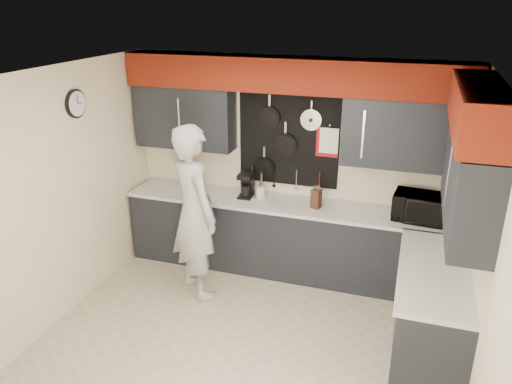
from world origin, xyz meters
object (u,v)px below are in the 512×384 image
(knife_block, at_px, (316,199))
(utensil_crock, at_px, (260,192))
(microwave, at_px, (419,207))
(coffee_maker, at_px, (246,184))
(person, at_px, (194,213))

(knife_block, xyz_separation_m, utensil_crock, (-0.71, 0.11, -0.04))
(microwave, xyz_separation_m, utensil_crock, (-1.84, 0.09, -0.08))
(knife_block, xyz_separation_m, coffee_maker, (-0.88, 0.08, 0.04))
(utensil_crock, bearing_deg, person, -121.00)
(microwave, relative_size, utensil_crock, 3.82)
(knife_block, height_order, utensil_crock, knife_block)
(knife_block, height_order, coffee_maker, coffee_maker)
(microwave, distance_m, person, 2.46)
(coffee_maker, relative_size, person, 0.15)
(microwave, relative_size, coffee_maker, 1.80)
(coffee_maker, height_order, person, person)
(knife_block, relative_size, coffee_maker, 0.74)
(microwave, height_order, person, person)
(utensil_crock, relative_size, coffee_maker, 0.47)
(knife_block, bearing_deg, person, -133.90)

